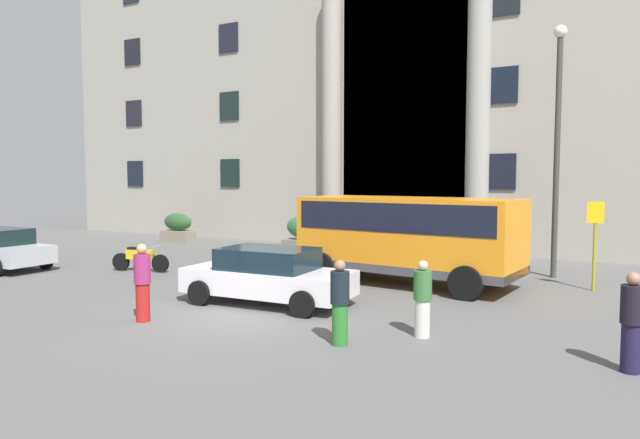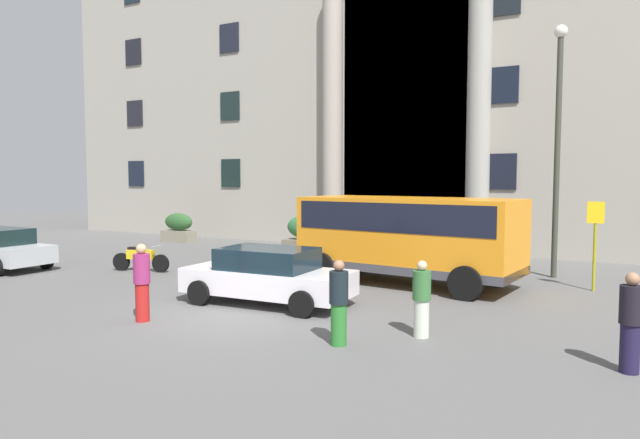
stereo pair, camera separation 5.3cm
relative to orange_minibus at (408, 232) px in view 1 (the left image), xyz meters
The scene contains 14 objects.
ground_plane 6.12m from the orange_minibus, 111.47° to the right, with size 80.00×64.00×0.12m, color #5A5958.
office_building_facade 13.65m from the orange_minibus, 100.26° to the left, with size 42.18×9.72×15.47m.
orange_minibus is the anchor object (origin of this frame).
bus_stop_sign 5.13m from the orange_minibus, 16.58° to the left, with size 0.44×0.08×2.50m.
hedge_planter_far_west 7.62m from the orange_minibus, 142.46° to the left, with size 2.19×0.94×1.62m.
hedge_planter_far_east 4.93m from the orange_minibus, 101.35° to the left, with size 1.58×0.71×1.68m.
hedge_planter_entrance_right 14.69m from the orange_minibus, 159.52° to the left, with size 1.72×0.75×1.42m.
parked_estate_mid 4.81m from the orange_minibus, 117.00° to the right, with size 4.30×2.11×1.41m.
motorcycle_near_kerb 9.05m from the orange_minibus, 165.75° to the right, with size 2.06×0.73×0.89m.
pedestrian_man_crossing 6.63m from the orange_minibus, 81.33° to the right, with size 0.36×0.36×1.62m.
pedestrian_woman_with_bag 8.10m from the orange_minibus, 44.09° to the right, with size 0.36×0.36×1.64m.
pedestrian_man_red_shirt 5.74m from the orange_minibus, 67.41° to the right, with size 0.36×0.36×1.53m.
pedestrian_woman_dark_dress 7.89m from the orange_minibus, 117.21° to the right, with size 0.36×0.36×1.71m.
lamppost_plaza_centre 5.77m from the orange_minibus, 41.30° to the left, with size 0.40×0.40×7.84m.
Camera 1 is at (7.80, -10.35, 3.14)m, focal length 31.67 mm.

